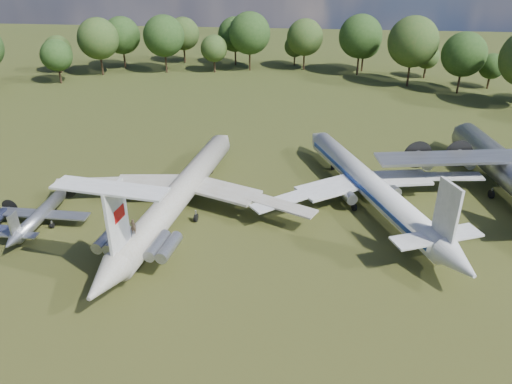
# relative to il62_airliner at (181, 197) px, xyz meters

# --- Properties ---
(ground) EXTENTS (300.00, 300.00, 0.00)m
(ground) POSITION_rel_il62_airliner_xyz_m (2.77, 1.13, -2.41)
(ground) COLOR #1E3712
(ground) RESTS_ON ground
(il62_airliner) EXTENTS (44.47, 54.02, 4.81)m
(il62_airliner) POSITION_rel_il62_airliner_xyz_m (0.00, 0.00, 0.00)
(il62_airliner) COLOR silver
(il62_airliner) RESTS_ON ground
(tu104_jet) EXTENTS (50.56, 57.02, 4.72)m
(tu104_jet) POSITION_rel_il62_airliner_xyz_m (26.08, 4.83, -0.05)
(tu104_jet) COLOR silver
(tu104_jet) RESTS_ON ground
(an12_transport) EXTENTS (45.56, 49.34, 5.74)m
(an12_transport) POSITION_rel_il62_airliner_xyz_m (46.70, 10.14, 0.46)
(an12_transport) COLOR #ADB0B5
(an12_transport) RESTS_ON ground
(small_prop_northwest) EXTENTS (12.93, 17.38, 2.51)m
(small_prop_northwest) POSITION_rel_il62_airliner_xyz_m (-17.59, -5.38, -1.15)
(small_prop_northwest) COLOR #A4A7AC
(small_prop_northwest) RESTS_ON ground
(person_on_il62) EXTENTS (0.68, 0.48, 1.78)m
(person_on_il62) POSITION_rel_il62_airliner_xyz_m (-1.96, -13.33, 3.30)
(person_on_il62) COLOR brown
(person_on_il62) RESTS_ON il62_airliner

